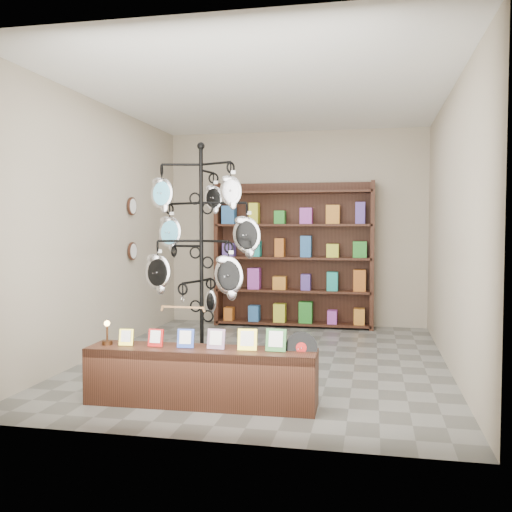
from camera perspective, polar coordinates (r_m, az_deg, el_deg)
The scene contains 6 objects.
ground at distance 6.62m, azimuth 0.99°, elevation -10.39°, with size 5.00×5.00×0.00m, color slate.
room_envelope at distance 6.45m, azimuth 1.01°, elevation 5.82°, with size 5.00×5.00×5.00m.
display_tree at distance 5.86m, azimuth -5.49°, elevation 1.47°, with size 1.22×1.10×2.39m.
front_shelf at distance 5.02m, azimuth -5.51°, elevation -11.87°, with size 1.99×0.45×0.70m.
back_shelving at distance 8.72m, azimuth 3.77°, elevation -0.32°, with size 2.42×0.36×2.20m.
wall_clocks at distance 7.80m, azimuth -12.28°, elevation 2.68°, with size 0.03×0.24×0.84m.
Camera 1 is at (1.18, -6.33, 1.53)m, focal length 40.00 mm.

